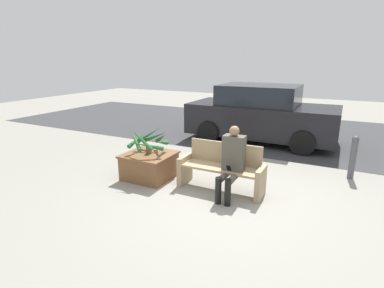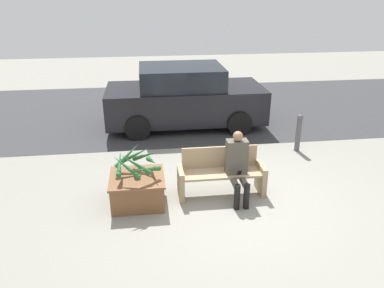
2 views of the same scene
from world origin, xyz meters
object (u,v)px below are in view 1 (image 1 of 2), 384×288
bollard_post (353,156)px  parked_car (261,114)px  person_seated (232,160)px  potted_plant (149,140)px  bench (222,168)px  planter_box (149,165)px

bollard_post → parked_car: bearing=139.4°
person_seated → potted_plant: 1.74m
bench → parked_car: parked_car is taller
planter_box → potted_plant: potted_plant is taller
bollard_post → person_seated: bearing=-135.5°
person_seated → bollard_post: (1.87, 1.84, -0.20)m
planter_box → bollard_post: (3.61, 1.79, 0.19)m
person_seated → planter_box: person_seated is taller
parked_car → potted_plant: bearing=-107.9°
potted_plant → bollard_post: (3.61, 1.78, -0.32)m
parked_car → bollard_post: bearing=-40.6°
planter_box → bollard_post: size_ratio=1.07×
potted_plant → bench: bearing=4.8°
bench → potted_plant: size_ratio=1.84×
person_seated → bollard_post: person_seated is taller
parked_car → bollard_post: size_ratio=4.70×
planter_box → potted_plant: (0.00, 0.01, 0.51)m
bench → person_seated: (0.25, -0.19, 0.25)m
planter_box → potted_plant: size_ratio=1.11×
person_seated → bench: bearing=142.8°
person_seated → potted_plant: person_seated is taller
potted_plant → bollard_post: bearing=26.2°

